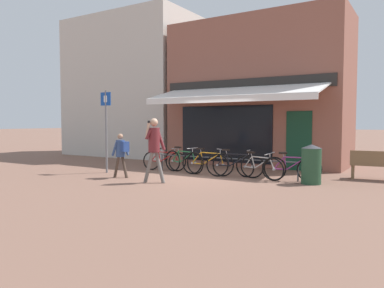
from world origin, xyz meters
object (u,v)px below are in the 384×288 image
(bicycle_orange, at_px, (207,163))
(bicycle_silver, at_px, (259,167))
(bicycle_red, at_px, (164,160))
(pedestrian_child, at_px, (121,150))
(pedestrian_adult, at_px, (154,143))
(parking_sign, at_px, (106,123))
(park_bench, at_px, (380,165))
(bicycle_green, at_px, (184,161))
(bicycle_black, at_px, (234,165))
(litter_bin, at_px, (311,164))
(bicycle_purple, at_px, (291,168))

(bicycle_orange, distance_m, bicycle_silver, 1.74)
(bicycle_red, bearing_deg, pedestrian_child, -103.98)
(bicycle_silver, xyz_separation_m, pedestrian_adult, (-2.27, -2.17, 0.77))
(bicycle_silver, relative_size, pedestrian_child, 1.24)
(parking_sign, distance_m, park_bench, 8.65)
(bicycle_green, distance_m, bicycle_orange, 0.97)
(bicycle_green, height_order, bicycle_black, bicycle_green)
(bicycle_red, distance_m, bicycle_orange, 1.87)
(bicycle_red, height_order, bicycle_green, bicycle_green)
(bicycle_red, bearing_deg, bicycle_black, -14.30)
(bicycle_red, xyz_separation_m, bicycle_silver, (3.60, -0.14, 0.01))
(bicycle_silver, distance_m, litter_bin, 1.57)
(bicycle_black, distance_m, park_bench, 4.24)
(bicycle_red, height_order, park_bench, park_bench)
(bicycle_orange, relative_size, pedestrian_adult, 1.00)
(bicycle_silver, bearing_deg, park_bench, 40.09)
(bicycle_purple, bearing_deg, pedestrian_child, -177.01)
(bicycle_red, xyz_separation_m, bicycle_purple, (4.55, -0.02, 0.02))
(bicycle_green, xyz_separation_m, bicycle_purple, (3.67, 0.09, -0.01))
(bicycle_purple, bearing_deg, bicycle_green, 160.52)
(pedestrian_adult, height_order, pedestrian_child, pedestrian_adult)
(bicycle_silver, height_order, litter_bin, litter_bin)
(bicycle_green, height_order, bicycle_orange, bicycle_orange)
(bicycle_purple, relative_size, park_bench, 0.99)
(bicycle_purple, xyz_separation_m, pedestrian_adult, (-3.23, -2.29, 0.76))
(bicycle_orange, bearing_deg, litter_bin, -4.07)
(bicycle_black, xyz_separation_m, pedestrian_child, (-2.93, -1.91, 0.46))
(parking_sign, bearing_deg, bicycle_silver, 15.37)
(bicycle_black, bearing_deg, bicycle_green, 164.46)
(pedestrian_child, relative_size, litter_bin, 1.25)
(bicycle_red, height_order, litter_bin, litter_bin)
(bicycle_orange, height_order, litter_bin, litter_bin)
(bicycle_orange, bearing_deg, pedestrian_child, -140.46)
(bicycle_green, height_order, litter_bin, litter_bin)
(parking_sign, bearing_deg, bicycle_orange, 22.20)
(bicycle_red, distance_m, litter_bin, 5.16)
(litter_bin, bearing_deg, bicycle_red, 177.93)
(pedestrian_adult, bearing_deg, bicycle_black, -125.07)
(pedestrian_child, bearing_deg, bicycle_purple, -149.54)
(bicycle_red, relative_size, bicycle_purple, 1.02)
(park_bench, bearing_deg, pedestrian_child, -157.82)
(bicycle_green, distance_m, pedestrian_child, 2.26)
(bicycle_purple, bearing_deg, bicycle_black, 164.26)
(bicycle_purple, bearing_deg, parking_sign, 173.22)
(pedestrian_child, bearing_deg, bicycle_black, -140.32)
(bicycle_black, bearing_deg, park_bench, 9.88)
(bicycle_red, bearing_deg, bicycle_silver, -12.94)
(bicycle_orange, relative_size, litter_bin, 1.67)
(bicycle_silver, relative_size, litter_bin, 1.54)
(bicycle_green, bearing_deg, parking_sign, -136.56)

